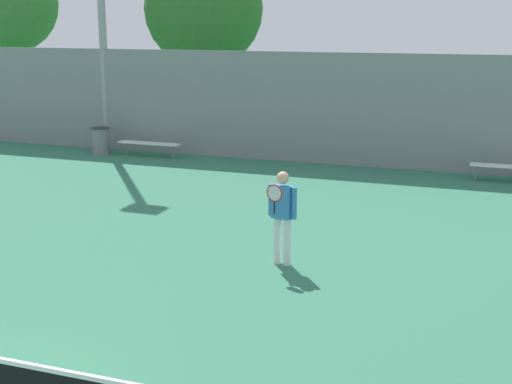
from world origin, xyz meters
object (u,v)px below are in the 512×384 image
at_px(bench_courtside_near, 149,144).
at_px(tree_green_tall, 204,9).
at_px(bench_adjacent_court, 503,167).
at_px(tennis_player, 282,212).
at_px(trash_bin, 101,141).
at_px(tree_green_broad, 9,4).

relative_size(bench_courtside_near, tree_green_tall, 0.30).
bearing_deg(bench_adjacent_court, tennis_player, -113.02).
xyz_separation_m(tennis_player, tree_green_tall, (-8.43, 15.69, 3.73)).
bearing_deg(trash_bin, tree_green_broad, 142.80).
height_order(bench_adjacent_court, trash_bin, trash_bin).
bearing_deg(bench_adjacent_court, trash_bin, -179.62).
bearing_deg(tree_green_broad, trash_bin, -37.20).
distance_m(bench_courtside_near, trash_bin, 1.74).
distance_m(bench_adjacent_court, tree_green_tall, 14.68).
height_order(bench_courtside_near, tree_green_broad, tree_green_broad).
relative_size(tennis_player, bench_adjacent_court, 0.98).
distance_m(tree_green_tall, tree_green_broad, 8.71).
distance_m(bench_courtside_near, bench_adjacent_court, 10.73).
xyz_separation_m(tree_green_tall, tree_green_broad, (-8.62, -1.19, 0.22)).
bearing_deg(bench_adjacent_court, tree_green_tall, 148.71).
distance_m(tennis_player, bench_courtside_near, 11.05).
bearing_deg(bench_courtside_near, bench_adjacent_court, 0.00).
bearing_deg(tree_green_broad, bench_courtside_near, -31.69).
distance_m(bench_adjacent_court, trash_bin, 12.47).
bearing_deg(tree_green_broad, tennis_player, -40.37).
bearing_deg(tennis_player, trash_bin, 149.48).
bearing_deg(tree_green_tall, tennis_player, -61.74).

